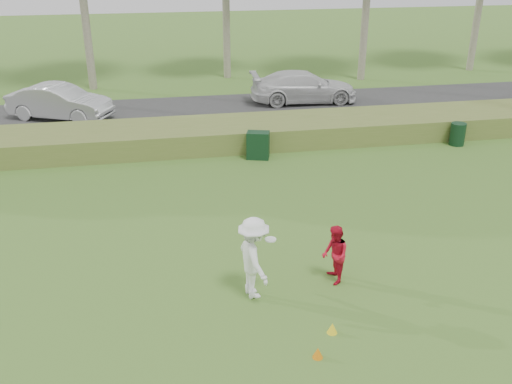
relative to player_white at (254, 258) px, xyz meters
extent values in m
plane|color=#3B6822|center=(0.64, -0.85, -1.03)|extent=(120.00, 120.00, 0.00)
cube|color=#576C2B|center=(0.64, 11.15, -0.58)|extent=(80.00, 3.00, 0.90)
cube|color=#2D2D2D|center=(0.64, 16.15, -1.00)|extent=(80.00, 6.00, 0.06)
imported|color=white|center=(0.00, 0.00, 0.00)|extent=(1.00, 1.45, 2.05)
cylinder|color=white|center=(0.40, 0.00, 0.46)|extent=(0.27, 0.27, 0.03)
imported|color=red|center=(2.08, 0.22, -0.26)|extent=(0.59, 0.75, 1.53)
cone|color=orange|center=(0.89, -2.48, -0.91)|extent=(0.22, 0.22, 0.24)
cone|color=yellow|center=(1.42, -1.76, -0.90)|extent=(0.23, 0.23, 0.25)
cube|color=black|center=(1.85, 9.23, -0.49)|extent=(0.98, 0.77, 1.08)
cylinder|color=black|center=(10.33, 9.29, -0.56)|extent=(0.80, 0.80, 0.94)
imported|color=silver|center=(-6.39, 16.08, -0.16)|extent=(5.15, 3.57, 1.61)
imported|color=silver|center=(5.73, 16.92, -0.17)|extent=(5.61, 2.50, 1.60)
camera|label=1|loc=(-2.07, -11.44, 6.88)|focal=40.00mm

